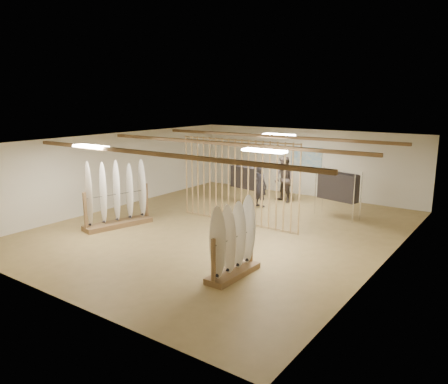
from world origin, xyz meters
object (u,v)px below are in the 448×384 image
Objects in this scene: rack_right at (233,251)px; shopper_b at (284,176)px; clothing_rack_a at (245,177)px; clothing_rack_b at (338,187)px; shopper_a at (260,183)px; rack_left at (117,205)px.

shopper_b is at bearing 110.35° from rack_right.
clothing_rack_b is (3.84, -0.08, 0.10)m from clothing_rack_a.
shopper_a reaches higher than clothing_rack_a.
shopper_b is (1.30, 0.81, 0.06)m from clothing_rack_a.
shopper_b reaches higher than clothing_rack_b.
shopper_b is at bearing 41.82° from clothing_rack_a.
shopper_b reaches higher than rack_right.
clothing_rack_b is at bearing 58.42° from rack_left.
rack_left is 1.11× the size of shopper_b.
rack_left is at bearing 169.12° from rack_right.
clothing_rack_a is 0.91× the size of clothing_rack_b.
rack_left is 7.46m from clothing_rack_b.
rack_right is 6.34m from clothing_rack_b.
shopper_b reaches higher than clothing_rack_a.
clothing_rack_a is at bearing -129.21° from shopper_b.
clothing_rack_a is 0.96m from shopper_a.
rack_right reaches higher than clothing_rack_b.
clothing_rack_b is 0.80× the size of shopper_b.
clothing_rack_b is at bearing 90.82° from rack_right.
clothing_rack_b reaches higher than clothing_rack_a.
clothing_rack_b is 0.91× the size of shopper_a.
rack_right is at bearing -77.07° from clothing_rack_b.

